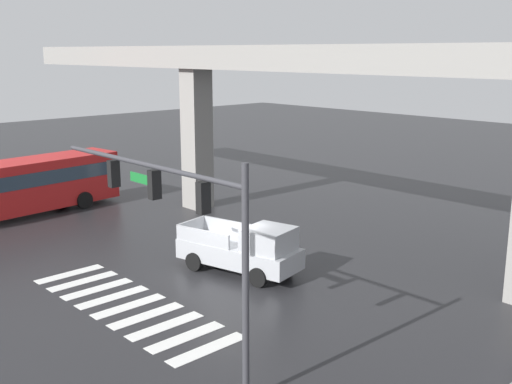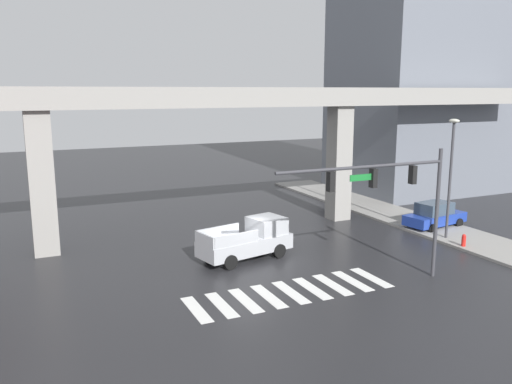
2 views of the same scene
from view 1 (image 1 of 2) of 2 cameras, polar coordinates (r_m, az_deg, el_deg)
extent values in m
plane|color=#232326|center=(24.95, -2.74, -7.66)|extent=(120.00, 120.00, 0.00)
cube|color=silver|center=(26.10, -16.83, -7.27)|extent=(0.55, 2.80, 0.01)
cube|color=silver|center=(25.17, -15.68, -7.94)|extent=(0.55, 2.80, 0.01)
cube|color=silver|center=(24.26, -14.45, -8.67)|extent=(0.55, 2.80, 0.01)
cube|color=silver|center=(23.36, -13.12, -9.45)|extent=(0.55, 2.80, 0.01)
cube|color=silver|center=(22.48, -11.67, -10.29)|extent=(0.55, 2.80, 0.01)
cube|color=silver|center=(21.62, -10.10, -11.18)|extent=(0.55, 2.80, 0.01)
cube|color=silver|center=(20.79, -8.39, -12.14)|extent=(0.55, 2.80, 0.01)
cube|color=silver|center=(19.98, -6.52, -13.17)|extent=(0.55, 2.80, 0.01)
cube|color=silver|center=(19.19, -4.48, -14.26)|extent=(0.55, 2.80, 0.01)
cube|color=gray|center=(27.66, 6.80, 12.15)|extent=(52.16, 1.99, 1.20)
cube|color=gray|center=(34.87, -5.48, 4.87)|extent=(1.30, 1.30, 7.84)
cube|color=#A8AAAF|center=(25.04, -1.59, -5.68)|extent=(5.38, 2.93, 0.80)
cube|color=#A8AAAF|center=(23.99, 1.20, -4.38)|extent=(2.03, 2.07, 0.90)
cube|color=#3F5160|center=(23.75, 2.15, -4.57)|extent=(0.45, 1.66, 0.77)
cube|color=#A8AAAF|center=(26.15, -2.51, -3.27)|extent=(2.61, 0.65, 0.60)
cube|color=#A8AAAF|center=(24.84, -4.94, -4.18)|extent=(2.61, 0.65, 0.60)
cube|color=#A8AAAF|center=(26.32, -6.01, -3.22)|extent=(0.46, 1.73, 0.60)
cylinder|color=black|center=(25.04, 2.59, -6.66)|extent=(0.80, 0.43, 0.76)
cylinder|color=black|center=(23.62, 0.24, -7.87)|extent=(0.80, 0.43, 0.76)
cylinder|color=black|center=(26.75, -3.19, -5.37)|extent=(0.80, 0.43, 0.76)
cylinder|color=black|center=(25.43, -5.69, -6.40)|extent=(0.80, 0.43, 0.76)
cube|color=red|center=(35.75, -20.77, 0.57)|extent=(3.50, 10.99, 2.70)
cube|color=#2D3D4C|center=(35.66, -20.83, 1.31)|extent=(3.48, 10.45, 0.76)
cylinder|color=black|center=(36.42, -15.60, -0.72)|extent=(0.44, 0.99, 0.96)
cylinder|color=black|center=(38.45, -17.61, -0.14)|extent=(0.44, 0.99, 0.96)
cylinder|color=#38383D|center=(15.31, -0.97, -8.78)|extent=(0.18, 0.18, 6.20)
cylinder|color=#38383D|center=(17.93, -10.32, 2.55)|extent=(8.60, 0.14, 0.14)
cube|color=black|center=(15.88, -4.90, -0.53)|extent=(0.24, 0.32, 0.84)
sphere|color=red|center=(15.82, -4.91, 0.38)|extent=(0.17, 0.17, 0.17)
cube|color=black|center=(17.62, -9.36, 0.68)|extent=(0.24, 0.32, 0.84)
sphere|color=red|center=(17.56, -9.39, 1.51)|extent=(0.17, 0.17, 0.17)
cube|color=black|center=(19.45, -13.01, 1.67)|extent=(0.24, 0.32, 0.84)
sphere|color=red|center=(19.40, -13.05, 2.42)|extent=(0.17, 0.17, 0.17)
cube|color=#19722D|center=(18.15, -10.57, 1.22)|extent=(1.10, 0.04, 0.28)
camera|label=2|loc=(29.60, -60.72, 6.52)|focal=36.42mm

